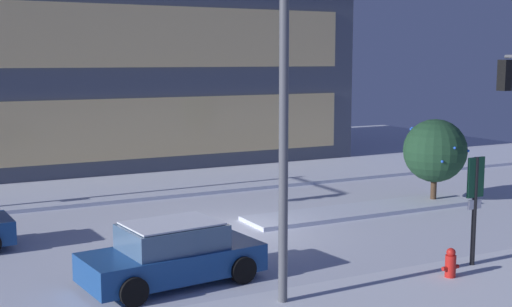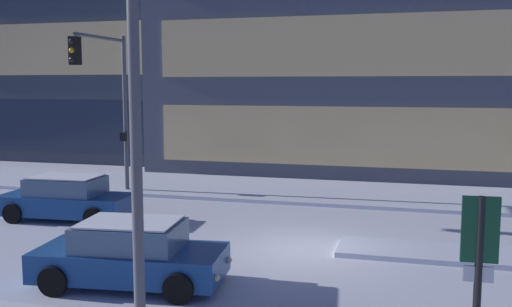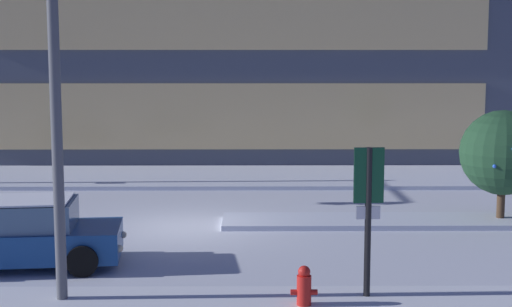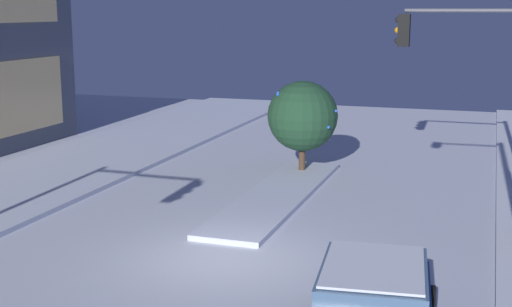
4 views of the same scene
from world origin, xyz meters
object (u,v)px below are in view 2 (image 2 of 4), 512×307
(car_near, at_px, (131,255))
(car_far, at_px, (67,199))
(parking_info_sign, at_px, (479,264))
(traffic_light_corner_far_left, at_px, (107,88))
(street_lamp_arched, at_px, (152,70))

(car_near, height_order, car_far, same)
(car_near, bearing_deg, parking_info_sign, -25.55)
(car_far, height_order, parking_info_sign, parking_info_sign)
(traffic_light_corner_far_left, relative_size, parking_info_sign, 2.26)
(traffic_light_corner_far_left, distance_m, street_lamp_arched, 12.85)
(parking_info_sign, bearing_deg, street_lamp_arched, 79.74)
(car_near, relative_size, parking_info_sign, 1.55)
(car_far, xyz_separation_m, street_lamp_arched, (6.66, -7.14, 4.11))
(car_near, xyz_separation_m, street_lamp_arched, (1.51, -1.85, 4.11))
(car_near, bearing_deg, traffic_light_corner_far_left, 115.76)
(car_near, bearing_deg, street_lamp_arched, -56.99)
(street_lamp_arched, height_order, parking_info_sign, street_lamp_arched)
(traffic_light_corner_far_left, height_order, street_lamp_arched, street_lamp_arched)
(car_near, xyz_separation_m, car_far, (-5.16, 5.29, -0.00))
(car_near, relative_size, street_lamp_arched, 0.61)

